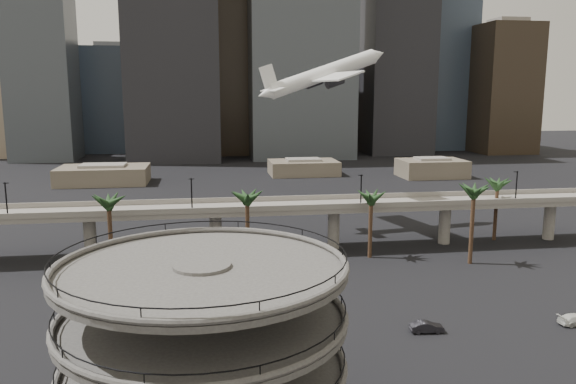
{
  "coord_description": "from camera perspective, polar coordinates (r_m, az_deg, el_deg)",
  "views": [
    {
      "loc": [
        -12.55,
        -45.08,
        29.0
      ],
      "look_at": [
        -1.68,
        28.0,
        15.82
      ],
      "focal_mm": 35.0,
      "sensor_mm": 36.0,
      "label": 1
    }
  ],
  "objects": [
    {
      "name": "car_c",
      "position": [
        81.36,
        27.23,
        -11.43
      ],
      "size": [
        4.83,
        2.27,
        1.36
      ],
      "primitive_type": "imported",
      "rotation": [
        0.0,
        0.0,
        1.65
      ],
      "color": "white",
      "rests_on": "ground"
    },
    {
      "name": "overpass",
      "position": [
        103.16,
        -1.28,
        -2.01
      ],
      "size": [
        130.0,
        9.3,
        14.7
      ],
      "color": "gray",
      "rests_on": "ground"
    },
    {
      "name": "parking_ramp",
      "position": [
        45.34,
        -8.52,
        -15.01
      ],
      "size": [
        22.2,
        22.2,
        17.35
      ],
      "color": "#474442",
      "rests_on": "ground"
    },
    {
      "name": "palm_trees",
      "position": [
        96.99,
        6.1,
        -0.46
      ],
      "size": [
        76.4,
        18.4,
        14.0
      ],
      "color": "#4B3220",
      "rests_on": "ground"
    },
    {
      "name": "skyline",
      "position": [
        264.22,
        -2.5,
        13.96
      ],
      "size": [
        269.0,
        86.0,
        127.85
      ],
      "color": "gray",
      "rests_on": "ground"
    },
    {
      "name": "car_b",
      "position": [
        72.57,
        13.92,
        -13.17
      ],
      "size": [
        4.25,
        1.74,
        1.37
      ],
      "primitive_type": "imported",
      "rotation": [
        0.0,
        0.0,
        1.5
      ],
      "color": "black",
      "rests_on": "ground"
    },
    {
      "name": "low_buildings",
      "position": [
        190.19,
        -2.51,
        2.2
      ],
      "size": [
        135.0,
        27.5,
        6.8
      ],
      "color": "brown",
      "rests_on": "ground"
    },
    {
      "name": "airborne_jet",
      "position": [
        120.67,
        3.58,
        11.83
      ],
      "size": [
        30.04,
        27.33,
        12.28
      ],
      "rotation": [
        0.0,
        -0.31,
        0.25
      ],
      "color": "white",
      "rests_on": "ground"
    },
    {
      "name": "car_a",
      "position": [
        64.9,
        -7.02,
        -15.76
      ],
      "size": [
        4.67,
        2.46,
        1.51
      ],
      "primitive_type": "imported",
      "rotation": [
        0.0,
        0.0,
        1.73
      ],
      "color": "#B3193A",
      "rests_on": "ground"
    }
  ]
}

